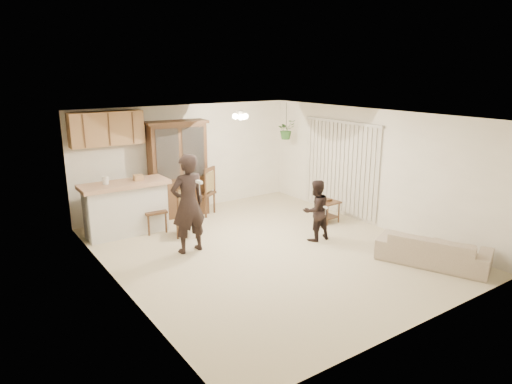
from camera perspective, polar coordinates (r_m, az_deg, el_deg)
floor at (r=8.64m, az=1.37°, el=-7.26°), size 6.50×6.50×0.00m
ceiling at (r=8.03m, az=1.48°, el=9.48°), size 5.50×6.50×0.02m
wall_back at (r=10.98m, az=-8.57°, el=4.23°), size 5.50×0.02×2.50m
wall_front at (r=6.04m, az=19.85°, el=-5.50°), size 5.50×0.02×2.50m
wall_left at (r=7.06m, az=-17.03°, el=-2.33°), size 0.02×6.50×2.50m
wall_right at (r=10.07m, az=14.24°, el=2.95°), size 0.02×6.50×2.50m
breakfast_bar at (r=9.68m, az=-15.91°, el=-2.23°), size 1.60×0.55×1.00m
bar_top at (r=9.53m, az=-16.14°, el=0.93°), size 1.75×0.70×0.08m
upper_cabinets at (r=10.01m, az=-18.18°, el=7.55°), size 1.50×0.34×0.70m
vertical_blinds at (r=10.67m, az=10.45°, el=3.01°), size 0.06×2.30×2.10m
ceiling_fixture at (r=9.14m, az=-1.96°, el=9.53°), size 0.36×0.36×0.20m
hanging_plant at (r=11.38m, az=3.79°, el=7.80°), size 0.43×0.37×0.48m
plant_cord at (r=11.35m, az=3.82°, el=9.43°), size 0.01×0.01×0.65m
sofa at (r=8.49m, az=21.30°, el=-6.08°), size 1.42×2.01×0.73m
adult at (r=8.38m, az=-8.48°, el=-1.61°), size 0.68×0.47×1.80m
child at (r=8.99m, az=7.50°, el=-1.92°), size 0.67×0.54×1.35m
china_hutch at (r=10.53m, az=-9.73°, el=2.77°), size 1.42×0.65×2.19m
side_table at (r=10.22m, az=8.93°, el=-2.39°), size 0.46×0.46×0.53m
chair_bar at (r=9.73m, az=-12.58°, el=-3.24°), size 0.48×0.48×1.01m
chair_hutch_left at (r=9.37m, az=-8.59°, el=-3.75°), size 0.61×0.61×1.01m
chair_hutch_right at (r=10.69m, az=-6.75°, el=-1.13°), size 0.70×0.70×1.14m
controller_adult at (r=7.88m, az=-7.10°, el=1.25°), size 0.06×0.16×0.05m
controller_child at (r=8.76m, az=8.70°, el=-1.91°), size 0.04×0.11×0.03m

